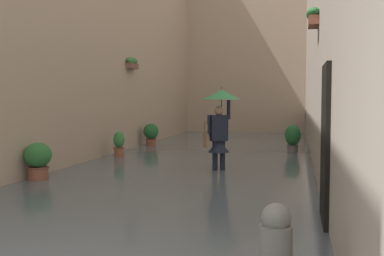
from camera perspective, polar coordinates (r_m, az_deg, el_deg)
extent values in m
plane|color=#605B56|center=(13.13, 1.66, -4.07)|extent=(60.00, 60.00, 0.00)
cube|color=#515B60|center=(13.12, 1.66, -3.82)|extent=(6.54, 26.12, 0.12)
cube|color=black|center=(6.43, 15.95, -2.33)|extent=(0.08, 1.10, 2.20)
cube|color=brown|center=(9.88, 14.54, 12.34)|extent=(0.20, 0.70, 0.18)
ellipsoid|color=#23602D|center=(9.90, 14.55, 13.26)|extent=(0.28, 0.76, 0.24)
cube|color=brown|center=(15.47, -7.27, 7.47)|extent=(0.20, 0.70, 0.18)
ellipsoid|color=#387F3D|center=(15.48, -7.28, 8.06)|extent=(0.28, 0.76, 0.24)
cube|color=tan|center=(24.03, 6.73, 10.35)|extent=(9.34, 1.80, 9.18)
cube|color=#2D2319|center=(10.79, 2.80, -5.47)|extent=(0.20, 0.26, 0.10)
cylinder|color=#1E2333|center=(10.73, 2.81, -3.40)|extent=(0.16, 0.16, 0.69)
cube|color=#2D2319|center=(10.84, 3.72, -5.44)|extent=(0.20, 0.26, 0.10)
cylinder|color=#1E2333|center=(10.78, 3.73, -3.37)|extent=(0.16, 0.16, 0.69)
cube|color=#1E2333|center=(10.70, 3.28, 0.00)|extent=(0.44, 0.36, 0.59)
cone|color=#1E2333|center=(10.73, 3.27, -2.21)|extent=(0.67, 0.67, 0.28)
sphere|color=tan|center=(10.68, 3.29, 2.12)|extent=(0.21, 0.21, 0.21)
cylinder|color=#1E2333|center=(10.75, 4.47, 2.22)|extent=(0.11, 0.11, 0.44)
cylinder|color=#1E2333|center=(10.63, 2.09, 0.28)|extent=(0.11, 0.11, 0.48)
cylinder|color=black|center=(10.70, 3.60, 2.83)|extent=(0.02, 0.02, 0.47)
cone|color=#338C4C|center=(10.69, 3.61, 4.08)|extent=(0.87, 0.87, 0.22)
cylinder|color=black|center=(10.70, 3.61, 4.83)|extent=(0.01, 0.01, 0.08)
cube|color=#8C6B4C|center=(10.62, 1.70, -1.51)|extent=(0.17, 0.28, 0.32)
torus|color=#8C6B4C|center=(10.60, 1.70, 0.00)|extent=(0.15, 0.28, 0.30)
cylinder|color=brown|center=(10.02, -18.16, -5.60)|extent=(0.40, 0.40, 0.36)
torus|color=brown|center=(9.99, -18.18, -4.58)|extent=(0.44, 0.44, 0.04)
ellipsoid|color=#2D7033|center=(9.96, -18.21, -3.14)|extent=(0.55, 0.55, 0.51)
cylinder|color=#9E563D|center=(13.38, -8.85, -3.18)|extent=(0.29, 0.29, 0.36)
torus|color=brown|center=(13.36, -8.86, -2.41)|extent=(0.32, 0.32, 0.04)
ellipsoid|color=#387F3D|center=(13.34, -8.87, -1.40)|extent=(0.32, 0.32, 0.47)
cylinder|color=#66605B|center=(14.66, 12.11, -2.72)|extent=(0.31, 0.31, 0.32)
torus|color=#56524E|center=(14.65, 12.12, -2.11)|extent=(0.34, 0.34, 0.04)
ellipsoid|color=#23602D|center=(14.62, 12.13, -0.87)|extent=(0.48, 0.48, 0.64)
cylinder|color=brown|center=(16.45, -5.01, -1.94)|extent=(0.36, 0.36, 0.34)
torus|color=brown|center=(16.43, -5.01, -1.36)|extent=(0.40, 0.40, 0.04)
ellipsoid|color=#23602D|center=(16.41, -5.02, -0.41)|extent=(0.52, 0.52, 0.55)
sphere|color=slate|center=(3.71, 10.18, -10.72)|extent=(0.23, 0.23, 0.23)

